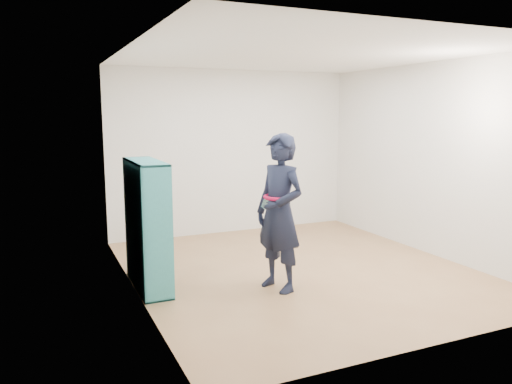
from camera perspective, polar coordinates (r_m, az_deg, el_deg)
name	(u,v)px	position (r m, az deg, el deg)	size (l,w,h in m)	color
floor	(300,270)	(6.29, 5.02, -8.84)	(4.50, 4.50, 0.00)	#926842
ceiling	(303,54)	(6.02, 5.37, 15.41)	(4.50, 4.50, 0.00)	white
wall_left	(133,174)	(5.34, -13.90, 2.02)	(0.02, 4.50, 2.60)	silver
wall_right	(430,159)	(7.21, 19.23, 3.54)	(0.02, 4.50, 2.60)	silver
wall_back	(233,152)	(8.05, -2.67, 4.56)	(4.00, 0.02, 2.60)	silver
wall_front	(440,193)	(4.22, 20.26, -0.10)	(4.00, 0.02, 2.60)	silver
bookshelf	(145,227)	(5.63, -12.56, -3.88)	(0.31, 1.06, 1.42)	teal
person	(280,213)	(5.41, 2.71, -2.37)	(0.59, 0.72, 1.72)	black
smartphone	(265,203)	(5.33, 1.05, -1.30)	(0.05, 0.10, 0.14)	silver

